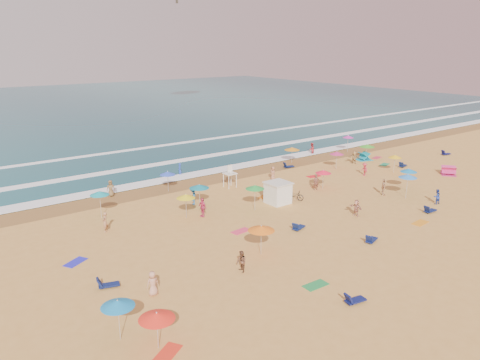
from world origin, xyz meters
TOP-DOWN VIEW (x-y plane):
  - ground at (0.00, 0.00)m, footprint 220.00×220.00m
  - ocean at (0.00, 84.00)m, footprint 220.00×140.00m
  - wet_sand at (0.00, 12.50)m, footprint 220.00×220.00m
  - surf_foam at (0.00, 21.32)m, footprint 200.00×18.70m
  - cabana at (-1.56, 1.47)m, footprint 2.00×2.00m
  - cabana_roof at (-1.56, 1.47)m, footprint 2.20×2.20m
  - bicycle at (0.34, 1.17)m, footprint 1.62×1.97m
  - lifeguard_stand at (-2.26, 8.56)m, footprint 1.20×1.20m
  - beach_umbrellas at (0.07, 1.94)m, footprint 45.62×26.53m
  - loungers at (3.82, -3.40)m, footprint 53.48×26.92m
  - towels at (0.60, -2.83)m, footprint 45.38×22.54m
  - popup_tents at (20.54, 2.59)m, footprint 4.74×13.08m
  - beachgoers at (1.21, 3.62)m, footprint 37.11×24.82m

SIDE VIEW (x-z plane):
  - ground at x=0.00m, z-range 0.00..0.00m
  - ocean at x=0.00m, z-range -0.09..0.09m
  - wet_sand at x=0.00m, z-range 0.01..0.01m
  - towels at x=0.60m, z-range 0.00..0.03m
  - surf_foam at x=0.00m, z-range 0.08..0.12m
  - loungers at x=3.82m, z-range 0.00..0.34m
  - bicycle at x=0.34m, z-range 0.00..1.01m
  - popup_tents at x=20.54m, z-range 0.00..1.20m
  - beachgoers at x=1.21m, z-range -0.21..1.80m
  - cabana at x=-1.56m, z-range 0.00..2.00m
  - lifeguard_stand at x=-2.26m, z-range 0.00..2.10m
  - cabana_roof at x=-1.56m, z-range 2.00..2.12m
  - beach_umbrellas at x=0.07m, z-range 1.67..2.49m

